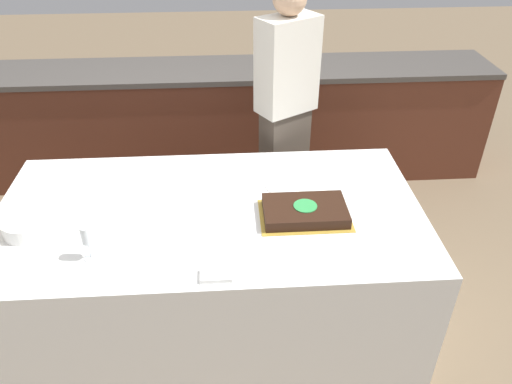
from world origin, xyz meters
TOP-DOWN VIEW (x-y plane):
  - ground_plane at (0.00, 0.00)m, footprint 14.00×14.00m
  - back_counter at (0.00, 1.65)m, footprint 4.40×0.58m
  - dining_table at (0.00, 0.00)m, footprint 2.18×1.14m
  - cake at (0.48, -0.08)m, footprint 0.45×0.30m
  - plate_stack at (-0.87, -0.12)m, footprint 0.22×0.22m
  - wine_glass at (-0.52, -0.33)m, footprint 0.07×0.07m
  - side_plate_near_cake at (0.39, 0.19)m, footprint 0.18×0.18m
  - utensil_pile at (0.04, -0.49)m, footprint 0.14×0.08m
  - person_cutting_cake at (0.48, 0.79)m, footprint 0.41×0.35m

SIDE VIEW (x-z plane):
  - ground_plane at x=0.00m, z-range 0.00..0.00m
  - dining_table at x=0.00m, z-range 0.00..0.77m
  - back_counter at x=0.00m, z-range 0.00..0.92m
  - side_plate_near_cake at x=0.39m, z-range 0.77..0.78m
  - utensil_pile at x=0.04m, z-range 0.77..0.79m
  - cake at x=0.48m, z-range 0.77..0.83m
  - plate_stack at x=-0.87m, z-range 0.77..0.85m
  - wine_glass at x=-0.52m, z-range 0.80..0.98m
  - person_cutting_cake at x=0.48m, z-range 0.04..1.75m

